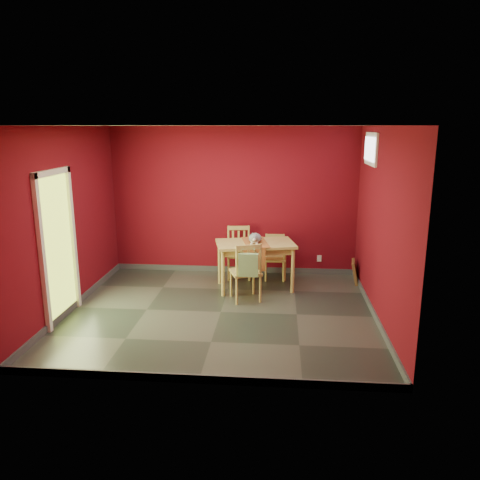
# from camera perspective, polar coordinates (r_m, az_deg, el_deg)

# --- Properties ---
(ground) EXTENTS (4.50, 4.50, 0.00)m
(ground) POSITION_cam_1_polar(r_m,az_deg,el_deg) (7.05, -2.36, -8.75)
(ground) COLOR #2D342D
(ground) RESTS_ON ground
(room_shell) EXTENTS (4.50, 4.50, 4.50)m
(room_shell) POSITION_cam_1_polar(r_m,az_deg,el_deg) (7.03, -2.36, -8.38)
(room_shell) COLOR #5F0913
(room_shell) RESTS_ON ground
(doorway) EXTENTS (0.06, 1.01, 2.13)m
(doorway) POSITION_cam_1_polar(r_m,az_deg,el_deg) (6.97, -21.38, -0.25)
(doorway) COLOR #B7D838
(doorway) RESTS_ON ground
(window) EXTENTS (0.05, 0.90, 0.50)m
(window) POSITION_cam_1_polar(r_m,az_deg,el_deg) (7.60, 15.66, 10.64)
(window) COLOR white
(window) RESTS_ON room_shell
(outlet_plate) EXTENTS (0.08, 0.02, 0.12)m
(outlet_plate) POSITION_cam_1_polar(r_m,az_deg,el_deg) (8.81, 9.64, -2.23)
(outlet_plate) COLOR silver
(outlet_plate) RESTS_ON room_shell
(dining_table) EXTENTS (1.41, 1.00, 0.80)m
(dining_table) POSITION_cam_1_polar(r_m,az_deg,el_deg) (7.83, 1.87, -1.01)
(dining_table) COLOR tan
(dining_table) RESTS_ON ground
(table_runner) EXTENTS (0.53, 0.85, 0.39)m
(table_runner) POSITION_cam_1_polar(r_m,az_deg,el_deg) (7.70, 1.83, -0.98)
(table_runner) COLOR #A55C2A
(table_runner) RESTS_ON dining_table
(chair_far_left) EXTENTS (0.48, 0.48, 0.93)m
(chair_far_left) POSITION_cam_1_polar(r_m,az_deg,el_deg) (8.48, -0.15, -1.45)
(chair_far_left) COLOR tan
(chair_far_left) RESTS_ON ground
(chair_far_right) EXTENTS (0.38, 0.38, 0.80)m
(chair_far_right) POSITION_cam_1_polar(r_m,az_deg,el_deg) (8.44, 4.27, -2.03)
(chair_far_right) COLOR tan
(chair_far_right) RESTS_ON ground
(chair_near) EXTENTS (0.56, 0.56, 0.95)m
(chair_near) POSITION_cam_1_polar(r_m,az_deg,el_deg) (7.34, 0.76, -3.80)
(chair_near) COLOR tan
(chair_near) RESTS_ON ground
(tote_bag) EXTENTS (0.30, 0.18, 0.42)m
(tote_bag) POSITION_cam_1_polar(r_m,az_deg,el_deg) (7.08, 1.02, -3.05)
(tote_bag) COLOR #749962
(tote_bag) RESTS_ON chair_near
(cat) EXTENTS (0.29, 0.47, 0.22)m
(cat) POSITION_cam_1_polar(r_m,az_deg,el_deg) (7.77, 1.84, 0.46)
(cat) COLOR slate
(cat) RESTS_ON table_runner
(picture_frame) EXTENTS (0.19, 0.41, 0.40)m
(picture_frame) POSITION_cam_1_polar(r_m,az_deg,el_deg) (8.49, 13.82, -3.77)
(picture_frame) COLOR brown
(picture_frame) RESTS_ON ground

